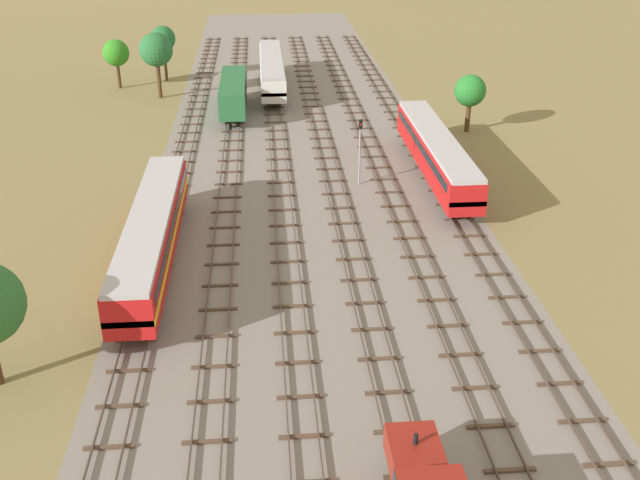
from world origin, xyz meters
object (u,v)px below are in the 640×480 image
(passenger_coach_right_mid, at_px, (436,151))
(passenger_coach_centre_left_far, at_px, (272,69))
(freight_boxcar_left_midfar, at_px, (233,92))
(passenger_coach_far_left_near, at_px, (152,232))
(signal_post_nearest, at_px, (360,143))

(passenger_coach_right_mid, distance_m, passenger_coach_centre_left_far, 35.30)
(freight_boxcar_left_midfar, xyz_separation_m, passenger_coach_centre_left_far, (4.58, 10.39, 0.16))
(passenger_coach_far_left_near, distance_m, freight_boxcar_left_midfar, 37.18)
(passenger_coach_far_left_near, height_order, signal_post_nearest, signal_post_nearest)
(passenger_coach_far_left_near, xyz_separation_m, passenger_coach_centre_left_far, (9.18, 47.28, 0.00))
(passenger_coach_right_mid, xyz_separation_m, passenger_coach_centre_left_far, (-13.77, 32.50, 0.00))
(passenger_coach_far_left_near, relative_size, freight_boxcar_left_midfar, 1.57)
(passenger_coach_far_left_near, bearing_deg, signal_post_nearest, 40.97)
(passenger_coach_right_mid, relative_size, freight_boxcar_left_midfar, 1.57)
(passenger_coach_far_left_near, bearing_deg, passenger_coach_centre_left_far, 79.01)
(freight_boxcar_left_midfar, distance_m, signal_post_nearest, 25.68)
(freight_boxcar_left_midfar, bearing_deg, passenger_coach_far_left_near, -97.10)
(passenger_coach_far_left_near, xyz_separation_m, signal_post_nearest, (16.07, 13.95, 1.15))
(freight_boxcar_left_midfar, height_order, passenger_coach_centre_left_far, passenger_coach_centre_left_far)
(passenger_coach_far_left_near, xyz_separation_m, passenger_coach_right_mid, (22.95, 14.78, 0.00))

